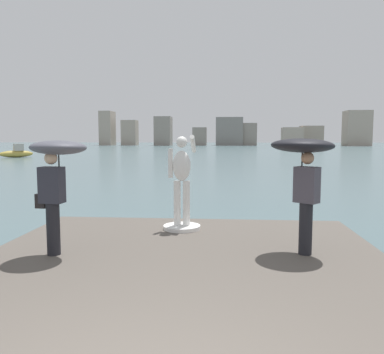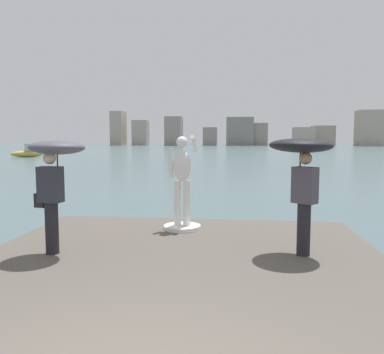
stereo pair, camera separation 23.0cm
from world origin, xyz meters
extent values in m
plane|color=#4C666B|center=(0.00, 40.00, 0.00)|extent=(400.00, 400.00, 0.00)
cube|color=#564F47|center=(0.00, 2.05, 0.20)|extent=(6.77, 10.11, 0.40)
cylinder|color=white|center=(-0.24, 5.98, 0.44)|extent=(0.80, 0.80, 0.08)
cylinder|color=white|center=(-0.34, 5.98, 0.96)|extent=(0.15, 0.15, 0.96)
cylinder|color=white|center=(-0.14, 5.98, 0.96)|extent=(0.15, 0.15, 0.96)
ellipsoid|color=white|center=(-0.24, 5.98, 1.77)|extent=(0.38, 0.26, 0.65)
sphere|color=white|center=(-0.24, 5.98, 2.27)|extent=(0.24, 0.24, 0.24)
cylinder|color=white|center=(-0.48, 5.98, 1.82)|extent=(0.10, 0.10, 0.62)
cylinder|color=white|center=(-0.02, 6.25, 2.23)|extent=(0.10, 0.59, 0.40)
cylinder|color=black|center=(-2.18, 3.92, 0.84)|extent=(0.22, 0.22, 0.88)
cube|color=#2D2D38|center=(-2.18, 3.92, 1.58)|extent=(0.41, 0.29, 0.60)
sphere|color=beige|center=(-2.18, 3.92, 2.02)|extent=(0.21, 0.21, 0.21)
cylinder|color=#262626|center=(-2.06, 3.95, 1.88)|extent=(0.02, 0.02, 0.51)
ellipsoid|color=#4C4C56|center=(-2.06, 3.95, 2.20)|extent=(1.02, 1.02, 0.26)
cube|color=black|center=(-2.40, 3.97, 1.30)|extent=(0.19, 0.12, 0.24)
cylinder|color=black|center=(2.03, 4.28, 0.84)|extent=(0.22, 0.22, 0.88)
cube|color=#47424C|center=(2.03, 4.28, 1.58)|extent=(0.45, 0.43, 0.60)
sphere|color=#A87A5B|center=(2.03, 4.28, 2.02)|extent=(0.21, 0.21, 0.21)
cylinder|color=#262626|center=(1.97, 4.39, 1.90)|extent=(0.02, 0.02, 0.54)
ellipsoid|color=black|center=(1.97, 4.39, 2.23)|extent=(1.47, 1.48, 0.27)
ellipsoid|color=#B2993D|center=(-25.33, 45.59, 0.43)|extent=(3.65, 3.56, 0.86)
cube|color=#B2ADA3|center=(-25.11, 45.80, 1.26)|extent=(1.32, 1.31, 0.89)
cube|color=#A89989|center=(-40.69, 137.20, 5.99)|extent=(4.23, 7.16, 11.98)
cube|color=#A89989|center=(-32.60, 137.10, 4.40)|extent=(5.21, 5.37, 8.80)
cube|color=gray|center=(-20.07, 133.63, 4.90)|extent=(5.55, 6.87, 9.81)
cube|color=gray|center=(-7.76, 137.00, 3.11)|extent=(4.75, 5.26, 6.22)
cube|color=gray|center=(2.54, 136.31, 4.81)|extent=(9.18, 6.21, 9.62)
cube|color=gray|center=(7.91, 137.18, 3.83)|extent=(8.03, 5.61, 7.66)
cube|color=#A89989|center=(23.17, 131.40, 3.00)|extent=(6.49, 6.43, 6.00)
cube|color=gray|center=(29.98, 134.83, 3.30)|extent=(6.99, 6.62, 6.59)
cube|color=#A89989|center=(43.94, 131.80, 5.69)|extent=(7.70, 7.05, 11.38)
camera|label=1|loc=(0.65, -2.40, 2.34)|focal=37.19mm
camera|label=2|loc=(0.88, -2.38, 2.34)|focal=37.19mm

